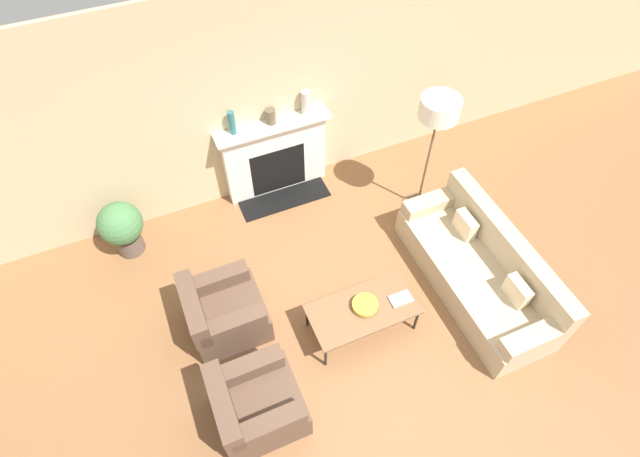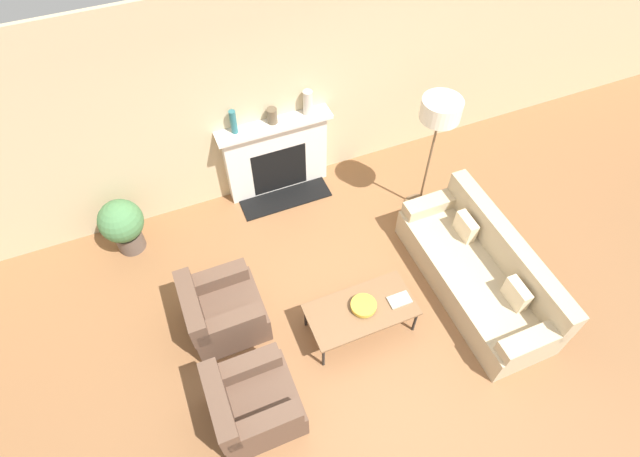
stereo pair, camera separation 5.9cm
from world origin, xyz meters
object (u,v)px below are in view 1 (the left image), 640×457
armchair_near (255,405)px  fireplace (275,158)px  armchair_far (223,313)px  bowl (365,305)px  potted_plant (122,227)px  floor_lamp (437,118)px  mantel_vase_center_left (271,116)px  coffee_table (363,310)px  mantel_vase_center_right (306,103)px  book (401,299)px  mantel_vase_left (232,123)px  couch (480,270)px

armchair_near → fireplace: bearing=-24.0°
armchair_far → bowl: armchair_far is taller
armchair_near → potted_plant: 2.80m
floor_lamp → mantel_vase_center_left: 2.02m
coffee_table → floor_lamp: 2.36m
potted_plant → armchair_near: bearing=-73.1°
armchair_far → mantel_vase_center_right: (1.79, 1.86, 1.02)m
book → mantel_vase_left: mantel_vase_left is taller
armchair_far → mantel_vase_center_left: mantel_vase_center_left is taller
mantel_vase_center_left → book: bearing=-77.8°
mantel_vase_center_left → mantel_vase_center_right: bearing=0.0°
armchair_far → fireplace: bearing=-35.5°
coffee_table → mantel_vase_left: (-0.60, 2.48, 0.92)m
couch → fireplace: bearing=-146.5°
armchair_near → potted_plant: potted_plant is taller
bowl → book: bowl is taller
mantel_vase_left → armchair_far: bearing=-113.8°
armchair_far → floor_lamp: bearing=-75.9°
mantel_vase_left → mantel_vase_center_right: bearing=0.0°
fireplace → book: 2.59m
mantel_vase_center_left → fireplace: bearing=-65.5°
armchair_near → mantel_vase_center_right: mantel_vase_center_right is taller
bowl → armchair_near: bearing=-160.9°
bowl → floor_lamp: size_ratio=0.16×
floor_lamp → mantel_vase_center_right: size_ratio=5.40×
armchair_near → armchair_far: 1.12m
couch → armchair_near: size_ratio=2.73×
mantel_vase_left → potted_plant: size_ratio=0.40×
mantel_vase_center_left → floor_lamp: bearing=-33.6°
armchair_near → couch: bearing=-81.1°
armchair_near → mantel_vase_left: bearing=-15.4°
mantel_vase_center_left → potted_plant: mantel_vase_center_left is taller
armchair_far → potted_plant: (-0.81, 1.55, 0.16)m
coffee_table → book: bearing=-8.3°
armchair_far → coffee_table: bearing=-113.7°
fireplace → potted_plant: 2.15m
fireplace → mantel_vase_left: mantel_vase_left is taller
fireplace → couch: (1.65, -2.50, -0.26)m
couch → mantel_vase_center_left: (-1.66, 2.51, 0.96)m
couch → armchair_far: (-2.97, 0.65, 0.00)m
book → armchair_near: bearing=-166.4°
fireplace → coffee_table: (0.11, -2.47, -0.17)m
fireplace → potted_plant: bearing=-172.2°
floor_lamp → armchair_near: bearing=-148.0°
potted_plant → bowl: bearing=-43.8°
couch → armchair_near: bearing=-81.1°
armchair_near → mantel_vase_center_left: bearing=-23.8°
armchair_near → floor_lamp: floor_lamp is taller
floor_lamp → mantel_vase_left: (-2.16, 1.11, -0.20)m
armchair_far → mantel_vase_center_left: 2.46m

